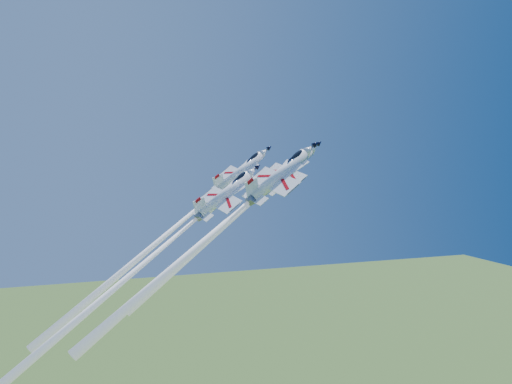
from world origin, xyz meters
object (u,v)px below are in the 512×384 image
object	(u,v)px
jet_right	(212,234)
jet_lead	(236,216)
jet_left	(167,234)
jet_slot	(133,273)

from	to	relation	value
jet_right	jet_lead	bearing A→B (deg)	126.41
jet_left	jet_slot	bearing A→B (deg)	-52.92
jet_left	jet_slot	xyz separation A→B (m)	(-7.78, -10.42, -4.80)
jet_left	jet_right	bearing A→B (deg)	4.34
jet_lead	jet_slot	distance (m)	22.68
jet_lead	jet_slot	xyz separation A→B (m)	(-20.23, -6.04, -8.30)
jet_slot	jet_right	bearing A→B (deg)	58.93
jet_lead	jet_right	size ratio (longest dim) A/B	0.91
jet_lead	jet_right	distance (m)	12.09
jet_left	jet_slot	size ratio (longest dim) A/B	0.94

